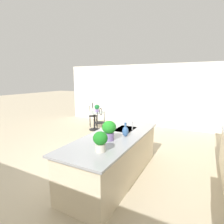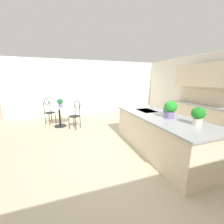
{
  "view_description": "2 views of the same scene",
  "coord_description": "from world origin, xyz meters",
  "px_view_note": "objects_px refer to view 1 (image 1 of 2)",
  "views": [
    {
      "loc": [
        3.48,
        2.47,
        2.09
      ],
      "look_at": [
        -0.76,
        0.23,
        1.19
      ],
      "focal_mm": 28.65,
      "sensor_mm": 36.0,
      "label": 1
    },
    {
      "loc": [
        2.96,
        -1.26,
        1.74
      ],
      "look_at": [
        -0.66,
        -0.02,
        0.85
      ],
      "focal_mm": 22.19,
      "sensor_mm": 36.0,
      "label": 2
    }
  ],
  "objects_px": {
    "potted_plant_on_table": "(97,108)",
    "vase_on_counter": "(125,131)",
    "chair_near_window": "(93,113)",
    "potted_plant_counter_far": "(100,140)",
    "bistro_table": "(94,119)",
    "chair_by_island": "(100,120)",
    "potted_plant_counter_near": "(109,129)"
  },
  "relations": [
    {
      "from": "chair_by_island",
      "to": "potted_plant_on_table",
      "type": "distance_m",
      "value": 0.85
    },
    {
      "from": "chair_near_window",
      "to": "vase_on_counter",
      "type": "height_order",
      "value": "vase_on_counter"
    },
    {
      "from": "bistro_table",
      "to": "vase_on_counter",
      "type": "distance_m",
      "value": 3.8
    },
    {
      "from": "chair_near_window",
      "to": "potted_plant_counter_near",
      "type": "height_order",
      "value": "potted_plant_counter_near"
    },
    {
      "from": "chair_near_window",
      "to": "potted_plant_on_table",
      "type": "height_order",
      "value": "chair_near_window"
    },
    {
      "from": "chair_near_window",
      "to": "potted_plant_on_table",
      "type": "relative_size",
      "value": 3.46
    },
    {
      "from": "chair_near_window",
      "to": "potted_plant_counter_near",
      "type": "xyz_separation_m",
      "value": [
        3.6,
        2.79,
        0.56
      ]
    },
    {
      "from": "potted_plant_on_table",
      "to": "potted_plant_counter_far",
      "type": "bearing_deg",
      "value": 33.25
    },
    {
      "from": "potted_plant_counter_near",
      "to": "vase_on_counter",
      "type": "bearing_deg",
      "value": 151.84
    },
    {
      "from": "chair_by_island",
      "to": "potted_plant_counter_far",
      "type": "bearing_deg",
      "value": 31.73
    },
    {
      "from": "potted_plant_on_table",
      "to": "potted_plant_counter_far",
      "type": "distance_m",
      "value": 4.51
    },
    {
      "from": "potted_plant_on_table",
      "to": "vase_on_counter",
      "type": "distance_m",
      "value": 3.82
    },
    {
      "from": "chair_near_window",
      "to": "chair_by_island",
      "type": "bearing_deg",
      "value": 44.85
    },
    {
      "from": "potted_plant_on_table",
      "to": "potted_plant_counter_far",
      "type": "xyz_separation_m",
      "value": [
        3.77,
        2.47,
        0.2
      ]
    },
    {
      "from": "bistro_table",
      "to": "vase_on_counter",
      "type": "height_order",
      "value": "vase_on_counter"
    },
    {
      "from": "chair_by_island",
      "to": "vase_on_counter",
      "type": "relative_size",
      "value": 3.62
    },
    {
      "from": "bistro_table",
      "to": "chair_near_window",
      "type": "bearing_deg",
      "value": -141.24
    },
    {
      "from": "potted_plant_on_table",
      "to": "potted_plant_counter_far",
      "type": "height_order",
      "value": "potted_plant_counter_far"
    },
    {
      "from": "potted_plant_counter_near",
      "to": "chair_near_window",
      "type": "bearing_deg",
      "value": -142.22
    },
    {
      "from": "potted_plant_counter_far",
      "to": "vase_on_counter",
      "type": "relative_size",
      "value": 1.17
    },
    {
      "from": "chair_near_window",
      "to": "potted_plant_counter_near",
      "type": "distance_m",
      "value": 4.59
    },
    {
      "from": "bistro_table",
      "to": "chair_by_island",
      "type": "bearing_deg",
      "value": 50.43
    },
    {
      "from": "potted_plant_counter_far",
      "to": "vase_on_counter",
      "type": "bearing_deg",
      "value": 177.1
    },
    {
      "from": "chair_near_window",
      "to": "chair_by_island",
      "type": "relative_size",
      "value": 1.0
    },
    {
      "from": "bistro_table",
      "to": "potted_plant_on_table",
      "type": "xyz_separation_m",
      "value": [
        -0.13,
        0.05,
        0.47
      ]
    },
    {
      "from": "potted_plant_on_table",
      "to": "bistro_table",
      "type": "bearing_deg",
      "value": -20.65
    },
    {
      "from": "potted_plant_counter_near",
      "to": "vase_on_counter",
      "type": "distance_m",
      "value": 0.41
    },
    {
      "from": "potted_plant_on_table",
      "to": "potted_plant_counter_near",
      "type": "height_order",
      "value": "potted_plant_counter_near"
    },
    {
      "from": "chair_near_window",
      "to": "potted_plant_counter_far",
      "type": "height_order",
      "value": "potted_plant_counter_far"
    },
    {
      "from": "bistro_table",
      "to": "potted_plant_counter_far",
      "type": "height_order",
      "value": "potted_plant_counter_far"
    },
    {
      "from": "bistro_table",
      "to": "potted_plant_counter_near",
      "type": "xyz_separation_m",
      "value": [
        3.09,
        2.38,
        0.69
      ]
    },
    {
      "from": "potted_plant_on_table",
      "to": "vase_on_counter",
      "type": "bearing_deg",
      "value": 41.26
    }
  ]
}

